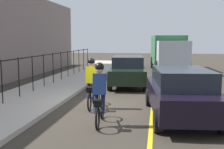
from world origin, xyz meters
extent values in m
plane|color=#373129|center=(0.00, 0.00, 0.00)|extent=(80.00, 80.00, 0.00)
cube|color=yellow|center=(0.00, -1.60, 0.00)|extent=(36.00, 0.12, 0.01)
cube|color=#B5ACA0|center=(0.00, 3.40, 0.07)|extent=(40.00, 3.20, 0.15)
cylinder|color=black|center=(-0.86, 3.80, 0.95)|extent=(0.04, 0.04, 1.60)
cylinder|color=black|center=(0.38, 3.80, 0.95)|extent=(0.04, 0.04, 1.60)
cylinder|color=black|center=(1.62, 3.80, 0.95)|extent=(0.04, 0.04, 1.60)
cylinder|color=black|center=(2.86, 3.80, 0.95)|extent=(0.04, 0.04, 1.60)
cylinder|color=black|center=(4.10, 3.80, 0.95)|extent=(0.04, 0.04, 1.60)
cylinder|color=black|center=(5.33, 3.80, 0.95)|extent=(0.04, 0.04, 1.60)
cylinder|color=black|center=(6.57, 3.80, 0.95)|extent=(0.04, 0.04, 1.60)
cylinder|color=black|center=(7.81, 3.80, 0.95)|extent=(0.04, 0.04, 1.60)
cylinder|color=black|center=(9.05, 3.80, 0.95)|extent=(0.04, 0.04, 1.60)
cylinder|color=black|center=(10.29, 3.80, 0.95)|extent=(0.04, 0.04, 1.60)
cylinder|color=black|center=(11.53, 3.80, 0.95)|extent=(0.04, 0.04, 1.60)
cube|color=black|center=(1.00, 3.80, 1.70)|extent=(21.05, 0.04, 0.04)
torus|color=black|center=(0.22, 0.64, 0.33)|extent=(0.66, 0.11, 0.66)
torus|color=black|center=(-0.83, 0.56, 0.33)|extent=(0.66, 0.11, 0.66)
cube|color=black|center=(-0.30, 0.60, 0.58)|extent=(0.93, 0.11, 0.24)
cylinder|color=black|center=(-0.45, 0.59, 0.73)|extent=(0.03, 0.03, 0.35)
cube|color=yellow|center=(-0.40, 0.59, 1.21)|extent=(0.37, 0.38, 0.63)
sphere|color=tan|center=(-0.35, 0.59, 1.62)|extent=(0.22, 0.22, 0.22)
sphere|color=black|center=(-0.35, 0.59, 1.70)|extent=(0.26, 0.26, 0.26)
cylinder|color=#191E38|center=(-0.43, 0.69, 0.68)|extent=(0.34, 0.15, 0.65)
cylinder|color=#191E38|center=(-0.42, 0.49, 0.68)|extent=(0.34, 0.15, 0.65)
cube|color=black|center=(-0.78, 0.56, 0.75)|extent=(0.25, 0.22, 0.18)
torus|color=black|center=(-1.70, -0.07, 0.33)|extent=(0.66, 0.11, 0.66)
torus|color=black|center=(-2.75, -0.15, 0.33)|extent=(0.66, 0.11, 0.66)
cube|color=black|center=(-2.22, -0.11, 0.58)|extent=(0.93, 0.11, 0.24)
cylinder|color=black|center=(-2.37, -0.13, 0.73)|extent=(0.03, 0.03, 0.35)
cube|color=navy|center=(-2.32, -0.12, 1.21)|extent=(0.37, 0.38, 0.63)
sphere|color=tan|center=(-2.27, -0.12, 1.62)|extent=(0.22, 0.22, 0.22)
sphere|color=black|center=(-2.27, -0.12, 1.70)|extent=(0.26, 0.26, 0.26)
cylinder|color=#191E38|center=(-2.35, -0.02, 0.68)|extent=(0.34, 0.15, 0.65)
cylinder|color=#191E38|center=(-2.34, -0.22, 0.68)|extent=(0.34, 0.15, 0.65)
cube|color=black|center=(-2.70, -0.15, 0.75)|extent=(0.25, 0.22, 0.18)
cube|color=black|center=(-1.08, -2.47, 0.67)|extent=(4.57, 2.27, 0.70)
cube|color=#1E232D|center=(-1.28, -2.49, 1.30)|extent=(2.62, 1.84, 0.56)
cylinder|color=black|center=(0.31, -1.46, 0.32)|extent=(0.66, 0.29, 0.64)
cylinder|color=black|center=(0.50, -3.15, 0.32)|extent=(0.66, 0.29, 0.64)
cylinder|color=black|center=(-2.66, -1.78, 0.32)|extent=(0.66, 0.29, 0.64)
cylinder|color=black|center=(-2.48, -3.47, 0.32)|extent=(0.66, 0.29, 0.64)
cube|color=black|center=(4.59, -0.20, 0.67)|extent=(4.54, 2.19, 0.70)
cube|color=#1E232D|center=(4.79, -0.19, 1.30)|extent=(2.60, 1.80, 0.56)
cylinder|color=black|center=(3.18, -1.19, 0.32)|extent=(0.66, 0.28, 0.64)
cylinder|color=black|center=(3.03, 0.51, 0.32)|extent=(0.66, 0.28, 0.64)
cylinder|color=black|center=(6.16, -0.92, 0.32)|extent=(0.66, 0.28, 0.64)
cylinder|color=black|center=(6.01, 0.78, 0.32)|extent=(0.66, 0.28, 0.64)
cube|color=#286136|center=(13.37, -2.57, 1.63)|extent=(4.95, 2.80, 2.30)
cube|color=silver|center=(9.97, -2.86, 1.43)|extent=(2.00, 2.36, 1.90)
cylinder|color=black|center=(10.20, -3.97, 0.48)|extent=(0.98, 0.38, 0.96)
cylinder|color=black|center=(10.01, -1.73, 0.48)|extent=(0.98, 0.38, 0.96)
cylinder|color=black|center=(14.53, -3.59, 0.48)|extent=(0.98, 0.38, 0.96)
cylinder|color=black|center=(14.33, -1.36, 0.48)|extent=(0.98, 0.38, 0.96)
camera|label=1|loc=(-9.80, -1.72, 2.47)|focal=43.67mm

